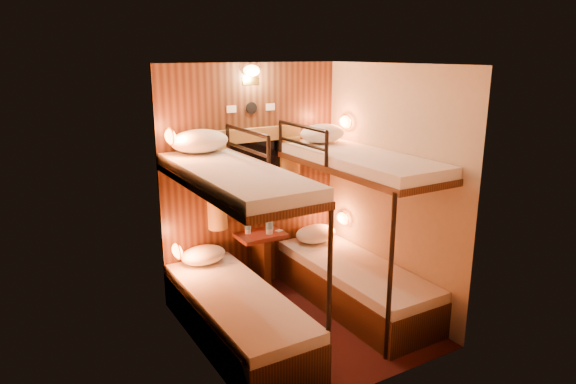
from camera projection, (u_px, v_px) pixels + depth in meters
floor at (303, 324)px, 4.87m from camera, size 2.10×2.10×0.00m
ceiling at (305, 64)px, 4.24m from camera, size 2.10×2.10×0.00m
wall_back at (251, 179)px, 5.43m from camera, size 2.40×0.00×2.40m
wall_front at (382, 239)px, 3.68m from camera, size 2.40×0.00×2.40m
wall_left at (198, 221)px, 4.06m from camera, size 0.00×2.40×2.40m
wall_right at (390, 189)px, 5.04m from camera, size 0.00×2.40×2.40m
back_panel at (252, 179)px, 5.41m from camera, size 2.00×0.03×2.40m
bunk_left at (237, 283)px, 4.46m from camera, size 0.72×1.90×1.82m
bunk_right at (355, 254)px, 5.10m from camera, size 0.72×1.90×1.82m
window at (253, 182)px, 5.39m from camera, size 1.00×0.12×0.79m
curtains at (254, 175)px, 5.34m from camera, size 1.10×0.22×1.00m
back_fixtures at (251, 78)px, 5.11m from camera, size 0.54×0.09×0.48m
reading_lamps at (267, 182)px, 5.12m from camera, size 2.00×0.20×1.25m
table at (261, 254)px, 5.47m from camera, size 0.50×0.34×0.66m
bottle_left at (248, 225)px, 5.37m from camera, size 0.07×0.07×0.23m
bottle_right at (269, 224)px, 5.36m from camera, size 0.08×0.08×0.26m
sachet_a at (279, 231)px, 5.49m from camera, size 0.09×0.07×0.01m
sachet_b at (269, 228)px, 5.55m from camera, size 0.09×0.08×0.01m
pillow_lower_left at (203, 255)px, 5.10m from camera, size 0.46×0.33×0.18m
pillow_lower_right at (316, 234)px, 5.69m from camera, size 0.48×0.35×0.19m
pillow_upper_left at (199, 141)px, 4.78m from camera, size 0.55×0.40×0.22m
pillow_upper_right at (322, 133)px, 5.31m from camera, size 0.50×0.36×0.20m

